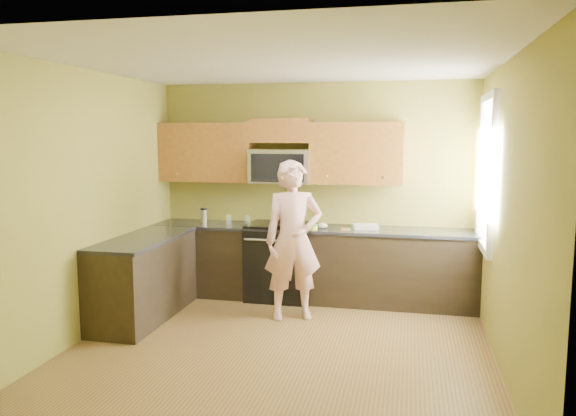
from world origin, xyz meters
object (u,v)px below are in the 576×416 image
(microwave, at_px, (281,183))
(butter_tub, at_px, (313,230))
(woman, at_px, (293,240))
(frying_pan, at_px, (279,225))
(travel_mug, at_px, (204,223))
(stove, at_px, (279,261))

(microwave, bearing_deg, butter_tub, -33.30)
(woman, bearing_deg, butter_tub, 55.21)
(microwave, distance_m, butter_tub, 0.77)
(woman, relative_size, frying_pan, 4.15)
(butter_tub, bearing_deg, woman, -103.16)
(travel_mug, bearing_deg, butter_tub, -9.05)
(frying_pan, bearing_deg, microwave, 81.59)
(stove, relative_size, butter_tub, 8.33)
(frying_pan, distance_m, butter_tub, 0.45)
(butter_tub, bearing_deg, frying_pan, 167.93)
(stove, bearing_deg, woman, -64.82)
(microwave, xyz_separation_m, woman, (0.34, -0.84, -0.56))
(microwave, height_order, butter_tub, microwave)
(microwave, xyz_separation_m, travel_mug, (-1.01, -0.07, -0.53))
(microwave, relative_size, woman, 0.43)
(stove, distance_m, microwave, 0.98)
(woman, bearing_deg, travel_mug, 128.60)
(frying_pan, relative_size, butter_tub, 3.75)
(stove, bearing_deg, butter_tub, -21.11)
(woman, xyz_separation_m, travel_mug, (-1.35, 0.77, 0.03))
(woman, distance_m, travel_mug, 1.55)
(stove, relative_size, frying_pan, 2.22)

